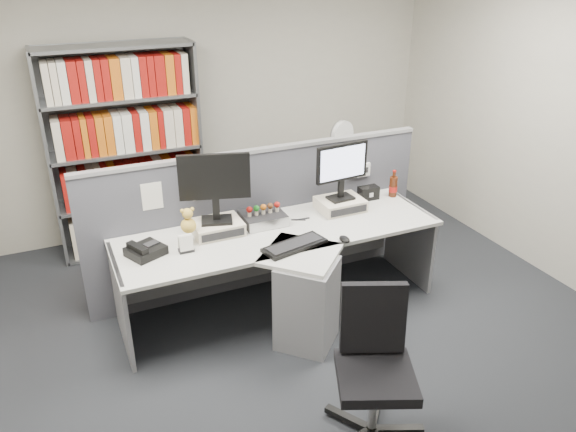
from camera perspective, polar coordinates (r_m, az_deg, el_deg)
name	(u,v)px	position (r m, az deg, el deg)	size (l,w,h in m)	color
ground	(324,364)	(4.26, 3.67, -14.76)	(5.50, 5.50, 0.00)	#292C31
room_shell	(332,126)	(3.40, 4.50, 9.07)	(5.04, 5.54, 2.72)	#B5B0A1
partition	(260,217)	(4.88, -2.81, -0.15)	(3.00, 0.08, 1.27)	#4D4D57
desk	(291,272)	(4.43, 0.29, -5.72)	(2.60, 1.20, 0.72)	silver
monitor_riser_left	(217,227)	(4.46, -7.16, -1.14)	(0.38, 0.31, 0.10)	beige
monitor_riser_right	(340,204)	(4.85, 5.32, 1.19)	(0.38, 0.31, 0.10)	beige
monitor_left	(215,182)	(4.31, -7.43, 3.41)	(0.53, 0.23, 0.55)	black
monitor_right	(342,167)	(4.72, 5.47, 4.99)	(0.48, 0.17, 0.49)	black
desktop_pc	(263,218)	(4.59, -2.56, -0.21)	(0.34, 0.30, 0.09)	black
figurines	(263,208)	(4.54, -2.51, 0.81)	(0.29, 0.05, 0.09)	beige
keyboard	(295,245)	(4.23, 0.67, -2.98)	(0.53, 0.29, 0.03)	black
mouse	(344,239)	(4.33, 5.74, -2.36)	(0.07, 0.11, 0.04)	black
desk_phone	(145,250)	(4.24, -14.27, -3.39)	(0.31, 0.30, 0.11)	black
desk_calendar	(186,245)	(4.22, -10.31, -2.88)	(0.11, 0.08, 0.13)	black
plush_toy	(188,222)	(4.26, -10.07, -0.63)	(0.12, 0.12, 0.20)	gold
speaker	(368,193)	(5.09, 8.13, 2.33)	(0.18, 0.10, 0.12)	black
cola_bottle	(393,187)	(5.17, 10.60, 2.94)	(0.08, 0.08, 0.25)	#3F190A
shelving_unit	(126,154)	(5.64, -16.05, 6.02)	(1.41, 0.40, 2.00)	slate
filing_cabinet	(339,196)	(6.08, 5.20, 2.00)	(0.45, 0.61, 0.70)	slate
desk_fan	(342,138)	(5.86, 5.45, 7.89)	(0.29, 0.17, 0.48)	white
office_chair	(374,362)	(3.51, 8.71, -14.42)	(0.63, 0.64, 0.95)	silver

